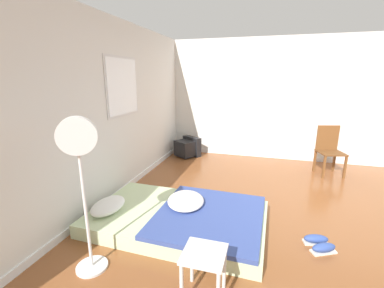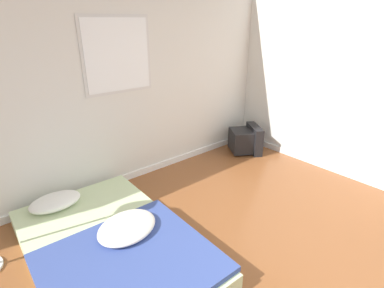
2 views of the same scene
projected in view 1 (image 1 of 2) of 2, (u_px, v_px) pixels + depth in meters
The scene contains 9 objects.
ground_plane at pixel (318, 214), 3.44m from camera, with size 20.00×20.00×0.00m, color brown.
wall_back at pixel (120, 110), 3.91m from camera, with size 7.23×0.08×2.60m.
wall_right at pixel (305, 101), 5.39m from camera, with size 0.08×8.16×2.60m.
mattress_bed at pixel (179, 217), 3.16m from camera, with size 1.36×2.13×0.31m.
crt_tv at pixel (188, 147), 5.91m from camera, with size 0.62×0.62×0.44m.
wooden_chair at pixel (329, 147), 4.80m from camera, with size 0.52×0.52×0.90m.
side_stool at pixel (204, 262), 2.05m from camera, with size 0.34×0.34×0.43m.
sneaker_pair at pixel (320, 244), 2.74m from camera, with size 0.33×0.33×0.10m.
standing_fan at pixel (80, 166), 2.21m from camera, with size 0.29×0.32×1.47m.
Camera 1 is at (-3.44, 0.76, 1.78)m, focal length 24.00 mm.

